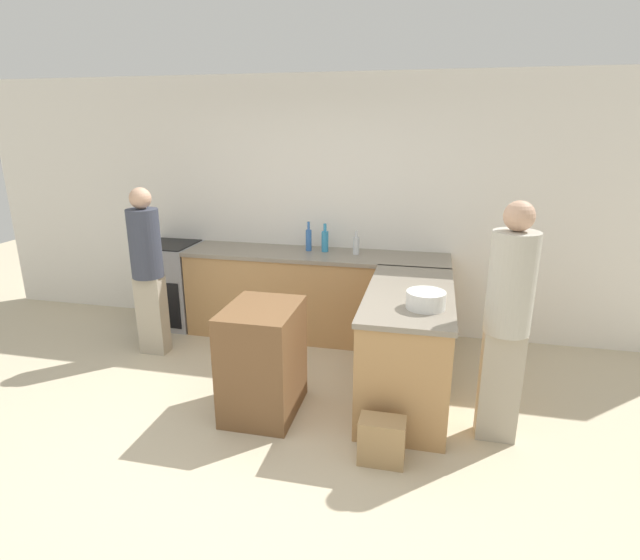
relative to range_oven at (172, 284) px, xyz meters
The scene contains 13 objects.
ground_plane 2.65m from the range_oven, 50.03° to the right, with size 14.00×14.00×0.00m, color beige.
wall_back 1.92m from the range_oven, 11.38° to the left, with size 8.00×0.06×2.70m.
counter_back 1.68m from the range_oven, ahead, with size 2.75×0.64×0.92m.
counter_peninsula 2.91m from the range_oven, 21.34° to the right, with size 0.69×1.54×0.92m.
range_oven is the anchor object (origin of this frame).
island_table 2.24m from the range_oven, 43.61° to the right, with size 0.54×0.69×0.88m.
mixing_bowl 3.21m from the range_oven, 26.46° to the right, with size 0.28×0.28×0.13m.
water_bottle_blue 1.69m from the range_oven, ahead, with size 0.06×0.06×0.31m.
vinegar_bottle_clear 2.17m from the range_oven, ahead, with size 0.07×0.07×0.25m.
dish_soap_bottle 1.85m from the range_oven, ahead, with size 0.07×0.07×0.30m.
person_by_range 0.90m from the range_oven, 75.35° to the right, with size 0.30×0.30×1.65m.
person_at_peninsula 3.74m from the range_oven, 24.02° to the right, with size 0.31×0.31×1.73m.
paper_bag 3.29m from the range_oven, 37.25° to the right, with size 0.31×0.19×0.32m.
Camera 1 is at (1.17, -2.89, 2.19)m, focal length 28.00 mm.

